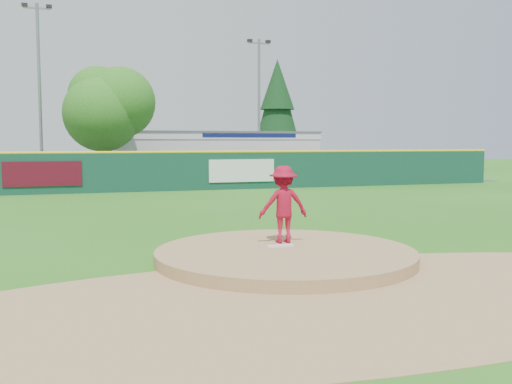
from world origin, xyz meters
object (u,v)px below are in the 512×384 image
object	(u,v)px
deciduous_tree	(109,109)
light_pole_right	(259,101)
pool_building_grp	(210,153)
conifer_tree	(277,107)
light_pole_left	(39,85)
pitcher	(283,204)
van	(177,173)

from	to	relation	value
deciduous_tree	light_pole_right	bearing A→B (deg)	19.98
pool_building_grp	conifer_tree	distance (m)	8.95
pool_building_grp	light_pole_left	distance (m)	13.72
conifer_tree	pitcher	bearing A→B (deg)	-109.90
light_pole_left	light_pole_right	size ratio (longest dim) A/B	1.10
deciduous_tree	van	bearing A→B (deg)	-43.88
pool_building_grp	conifer_tree	world-z (taller)	conifer_tree
pool_building_grp	light_pole_left	bearing A→B (deg)	-157.40
deciduous_tree	conifer_tree	bearing A→B (deg)	36.25
pool_building_grp	light_pole_left	xyz separation A→B (m)	(-12.00, -4.99, 4.39)
conifer_tree	light_pole_right	bearing A→B (deg)	-119.74
pitcher	light_pole_left	xyz separation A→B (m)	(-6.25, 26.23, 4.93)
van	deciduous_tree	size ratio (longest dim) A/B	0.70
pitcher	deciduous_tree	bearing A→B (deg)	-80.88
van	light_pole_right	world-z (taller)	light_pole_right
light_pole_left	van	bearing A→B (deg)	-35.62
light_pole_left	conifer_tree	bearing A→B (deg)	25.35
pitcher	van	size ratio (longest dim) A/B	0.34
light_pole_left	light_pole_right	xyz separation A→B (m)	(15.00, 2.00, -0.51)
pitcher	pool_building_grp	xyz separation A→B (m)	(5.75, 31.22, 0.55)
conifer_tree	light_pole_right	distance (m)	8.06
conifer_tree	light_pole_left	bearing A→B (deg)	-154.65
van	deciduous_tree	xyz separation A→B (m)	(-3.53, 3.39, 3.82)
van	light_pole_right	distance (m)	11.56
van	pool_building_grp	xyz separation A→B (m)	(4.47, 10.39, 0.93)
light_pole_right	light_pole_left	bearing A→B (deg)	-172.41
van	light_pole_left	bearing A→B (deg)	73.63
pitcher	light_pole_right	world-z (taller)	light_pole_right
pitcher	light_pole_right	distance (m)	29.88
van	conifer_tree	distance (m)	19.02
pitcher	conifer_tree	world-z (taller)	conifer_tree
pitcher	light_pole_left	world-z (taller)	light_pole_left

